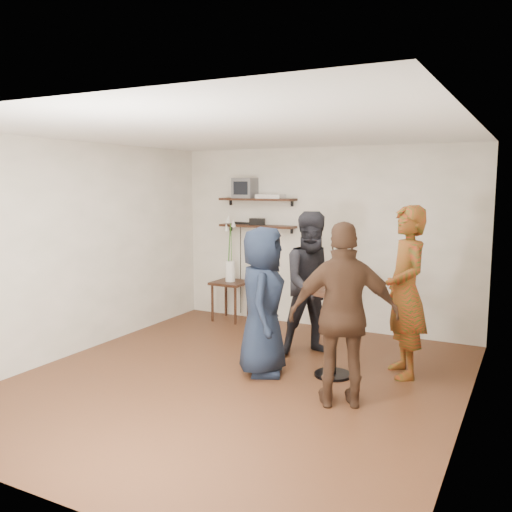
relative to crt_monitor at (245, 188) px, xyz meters
The scene contains 18 objects.
room 2.76m from the crt_monitor, 63.14° to the right, with size 4.58×5.08×2.68m.
shelf_upper 0.26m from the crt_monitor, ahead, with size 1.20×0.25×0.04m, color black.
shelf_lower 0.60m from the crt_monitor, ahead, with size 1.20×0.25×0.04m, color black.
crt_monitor is the anchor object (origin of this frame).
dvd_deck 0.44m from the crt_monitor, ahead, with size 0.40×0.24×0.06m, color silver.
radio 0.54m from the crt_monitor, ahead, with size 0.22×0.10×0.10m, color black.
power_strip 0.54m from the crt_monitor, 149.72° to the left, with size 0.30×0.05×0.03m, color black.
side_table 1.54m from the crt_monitor, 134.41° to the right, with size 0.51×0.51×0.60m.
vase_lilies 1.12m from the crt_monitor, 134.40° to the right, with size 0.20×0.20×1.03m.
drinks_table 3.05m from the crt_monitor, 40.80° to the right, with size 0.53×0.53×0.96m.
wine_glass_fl 2.84m from the crt_monitor, 42.58° to the right, with size 0.07×0.07×0.21m.
wine_glass_fr 2.94m from the crt_monitor, 40.31° to the right, with size 0.07×0.07×0.20m.
wine_glass_bl 2.80m from the crt_monitor, 40.40° to the right, with size 0.07×0.07×0.21m.
wine_glass_br 2.87m from the crt_monitor, 40.14° to the right, with size 0.07×0.07×0.22m.
person_plaid 3.24m from the crt_monitor, 26.93° to the right, with size 0.68×0.45×1.86m, color red.
person_dark 2.26m from the crt_monitor, 36.15° to the right, with size 0.85×0.67×1.76m, color black.
person_navy 2.72m from the crt_monitor, 57.04° to the right, with size 0.80×0.52×1.63m, color #151E30.
person_brown 3.62m from the crt_monitor, 45.90° to the right, with size 1.02×0.43×1.75m, color #3F281B.
Camera 1 is at (2.73, -4.84, 2.10)m, focal length 38.00 mm.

